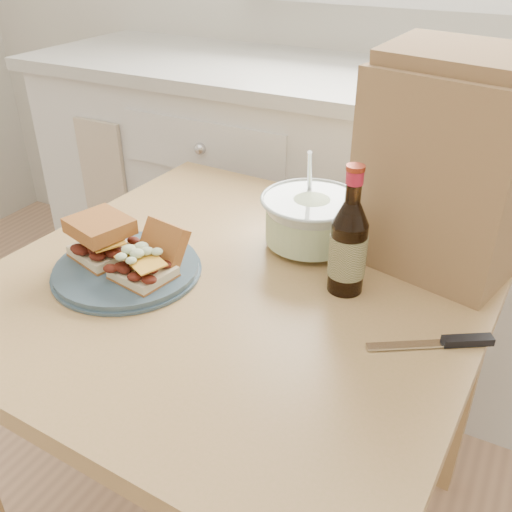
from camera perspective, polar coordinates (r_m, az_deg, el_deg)
The scene contains 9 objects.
cabinet_run at distance 1.91m, azimuth 12.87°, elevation 2.99°, with size 2.50×0.64×0.94m.
dining_table at distance 1.14m, azimuth -1.86°, elevation -6.97°, with size 0.94×0.94×0.74m.
plate at distance 1.12m, azimuth -12.78°, elevation -1.29°, with size 0.28×0.28×0.02m, color #3C5362.
sandwich_left at distance 1.13m, azimuth -15.20°, elevation 1.78°, with size 0.13×0.13×0.08m.
sandwich_right at distance 1.07m, azimuth -10.61°, elevation -0.30°, with size 0.11×0.15×0.09m.
coleslaw_bowl at distance 1.17m, azimuth 5.49°, elevation 3.39°, with size 0.21×0.21×0.21m.
beer_bottle at distance 1.01m, azimuth 9.22°, elevation 1.01°, with size 0.07×0.07×0.24m.
knife at distance 0.97m, azimuth 18.99°, elevation -8.11°, with size 0.18×0.12×0.01m.
paper_bag at distance 1.10m, azimuth 18.30°, elevation 7.76°, with size 0.29×0.19×0.37m, color #9D7B4C.
Camera 1 is at (0.40, 0.04, 1.33)m, focal length 40.00 mm.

